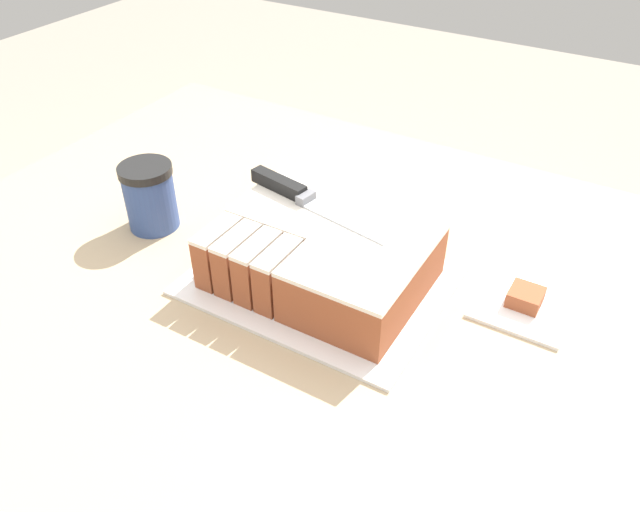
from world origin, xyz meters
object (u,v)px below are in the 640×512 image
object	(u,v)px
cake_board	(320,280)
cake	(322,256)
coffee_cup	(150,196)
brownie	(525,297)
knife	(294,192)

from	to	relation	value
cake_board	cake	world-z (taller)	cake
coffee_cup	brownie	xyz separation A→B (m)	(0.62, 0.12, -0.04)
coffee_cup	brownie	world-z (taller)	coffee_cup
brownie	cake	bearing A→B (deg)	-160.25
coffee_cup	knife	bearing A→B (deg)	17.56
knife	brownie	xyz separation A→B (m)	(0.38, 0.04, -0.09)
knife	coffee_cup	bearing A→B (deg)	-152.14
cake_board	brownie	bearing A→B (deg)	19.94
cake	knife	distance (m)	0.12
cake_board	brownie	size ratio (longest dim) A/B	8.01
cake	brownie	distance (m)	0.31
cake	coffee_cup	bearing A→B (deg)	-177.25
cake	brownie	bearing A→B (deg)	19.75
knife	coffee_cup	distance (m)	0.26
knife	cake_board	bearing A→B (deg)	-26.31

